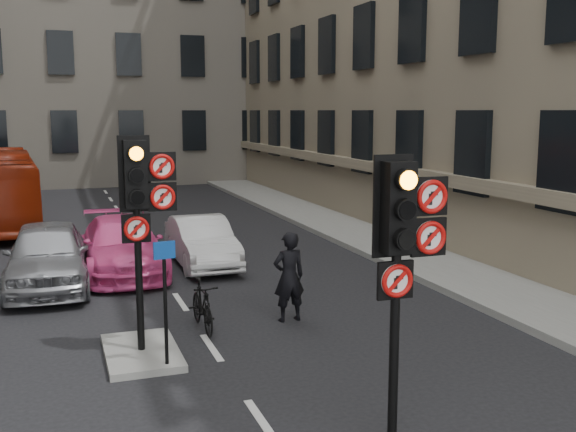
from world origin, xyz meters
TOP-DOWN VIEW (x-y plane):
  - pavement_right at (7.20, 12.00)m, footprint 3.00×50.00m
  - centre_island at (-1.20, 5.00)m, footprint 1.20×2.00m
  - building_far at (0.00, 38.00)m, footprint 30.00×14.00m
  - signal_near at (1.49, 0.99)m, footprint 0.91×0.40m
  - signal_far at (-1.11, 4.99)m, footprint 0.91×0.40m
  - car_silver at (-2.68, 10.20)m, footprint 1.98×4.59m
  - car_white at (1.18, 11.28)m, footprint 1.37×3.90m
  - car_pink at (-0.89, 11.18)m, footprint 1.93×4.76m
  - bus_red at (-4.27, 19.94)m, footprint 2.89×9.76m
  - motorcycle at (0.06, 6.00)m, footprint 0.47×1.59m
  - motorcyclist at (1.78, 6.00)m, footprint 0.68×0.47m
  - info_sign at (-0.90, 4.18)m, footprint 0.34×0.12m

SIDE VIEW (x-z plane):
  - centre_island at x=-1.20m, z-range 0.00..0.12m
  - pavement_right at x=7.20m, z-range 0.00..0.16m
  - motorcycle at x=0.06m, z-range 0.00..0.95m
  - car_white at x=1.18m, z-range 0.00..1.28m
  - car_pink at x=-0.89m, z-range 0.00..1.38m
  - car_silver at x=-2.68m, z-range 0.00..1.54m
  - motorcyclist at x=1.78m, z-range 0.00..1.78m
  - bus_red at x=-4.27m, z-range 0.00..2.68m
  - info_sign at x=-0.90m, z-range 0.41..2.39m
  - signal_near at x=1.49m, z-range 0.79..4.37m
  - signal_far at x=-1.11m, z-range 0.91..4.49m
  - building_far at x=0.00m, z-range 0.00..20.00m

